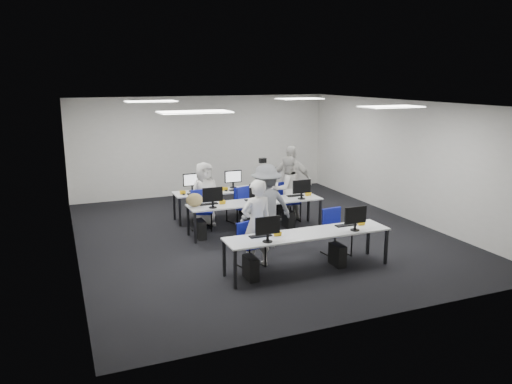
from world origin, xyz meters
name	(u,v)px	position (x,y,z in m)	size (l,w,h in m)	color
room	(259,170)	(0.00, 0.00, 1.50)	(9.00, 9.02, 3.00)	black
ceiling_panels	(259,104)	(0.00, 0.00, 2.98)	(5.20, 4.60, 0.02)	white
desk_front	(308,236)	(0.00, -2.40, 0.68)	(3.20, 0.70, 0.73)	silver
desk_mid	(256,203)	(0.00, 0.20, 0.68)	(3.20, 0.70, 0.73)	silver
desk_back	(236,191)	(0.00, 1.60, 0.68)	(3.20, 0.70, 0.73)	silver
equipment_front	(299,254)	(-0.19, -2.42, 0.36)	(2.51, 0.41, 1.19)	#0D29B2
equipment_mid	(248,218)	(-0.19, 0.18, 0.36)	(2.91, 0.41, 1.19)	white
equipment_back	(242,202)	(0.19, 1.62, 0.36)	(2.91, 0.41, 1.19)	white
chair_0	(251,253)	(-0.92, -1.82, 0.27)	(0.52, 0.55, 0.85)	navy
chair_1	(336,240)	(0.94, -1.86, 0.30)	(0.50, 0.54, 0.94)	navy
chair_2	(204,218)	(-1.06, 0.85, 0.26)	(0.54, 0.56, 0.83)	navy
chair_3	(244,213)	(-0.06, 0.84, 0.28)	(0.51, 0.54, 0.89)	navy
chair_4	(289,209)	(1.13, 0.75, 0.30)	(0.51, 0.55, 0.96)	navy
chair_5	(199,215)	(-1.16, 1.00, 0.31)	(0.49, 0.54, 0.98)	navy
chair_6	(239,210)	(-0.09, 1.09, 0.30)	(0.59, 0.62, 0.94)	navy
chair_7	(288,206)	(1.26, 1.08, 0.27)	(0.42, 0.46, 0.86)	navy
handbag	(194,200)	(-1.45, 0.26, 0.88)	(0.38, 0.24, 0.31)	#9F8552
student_0	(257,223)	(-0.81, -1.85, 0.85)	(0.62, 0.41, 1.71)	white
student_1	(286,189)	(1.07, 0.80, 0.82)	(0.80, 0.62, 1.64)	white
student_2	(205,194)	(-0.97, 1.11, 0.78)	(0.77, 0.50, 1.57)	white
student_3	(290,182)	(1.27, 0.99, 0.94)	(1.10, 0.46, 1.87)	white
photographer	(266,206)	(-0.20, -0.90, 0.89)	(1.16, 0.66, 1.79)	slate
dslr_camera	(263,160)	(-0.22, -0.72, 1.85)	(0.14, 0.18, 0.10)	black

